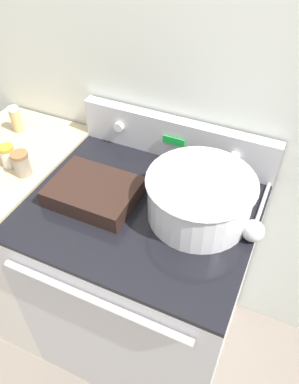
# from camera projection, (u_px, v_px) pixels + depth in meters

# --- Properties ---
(kitchen_wall) EXTENTS (8.00, 0.05, 2.50)m
(kitchen_wall) POSITION_uv_depth(u_px,v_px,m) (185.00, 81.00, 1.37)
(kitchen_wall) COLOR silver
(kitchen_wall) RESTS_ON ground_plane
(stove_range) EXTENTS (0.81, 0.72, 0.94)m
(stove_range) POSITION_uv_depth(u_px,v_px,m) (144.00, 281.00, 1.66)
(stove_range) COLOR #BCBCC1
(stove_range) RESTS_ON ground_plane
(control_panel) EXTENTS (0.81, 0.07, 0.17)m
(control_panel) POSITION_uv_depth(u_px,v_px,m) (176.00, 139.00, 1.48)
(control_panel) COLOR #BCBCC1
(control_panel) RESTS_ON stove_range
(side_counter) EXTENTS (0.47, 0.69, 0.96)m
(side_counter) POSITION_uv_depth(u_px,v_px,m) (27.00, 234.00, 1.85)
(side_counter) COLOR silver
(side_counter) RESTS_ON ground_plane
(mixing_bowl) EXTENTS (0.37, 0.37, 0.16)m
(mixing_bowl) POSITION_uv_depth(u_px,v_px,m) (200.00, 196.00, 1.24)
(mixing_bowl) COLOR silver
(mixing_bowl) RESTS_ON stove_range
(casserole_dish) EXTENTS (0.31, 0.23, 0.07)m
(casserole_dish) POSITION_uv_depth(u_px,v_px,m) (94.00, 191.00, 1.33)
(casserole_dish) COLOR black
(casserole_dish) RESTS_ON stove_range
(ladle) EXTENTS (0.07, 0.32, 0.07)m
(ladle) POSITION_uv_depth(u_px,v_px,m) (254.00, 228.00, 1.21)
(ladle) COLOR #B7B7B7
(ladle) RESTS_ON stove_range
(spice_jar_brown_cap) EXTENTS (0.07, 0.07, 0.10)m
(spice_jar_brown_cap) POSITION_uv_depth(u_px,v_px,m) (22.00, 164.00, 1.41)
(spice_jar_brown_cap) COLOR gray
(spice_jar_brown_cap) RESTS_ON side_counter
(spice_jar_orange_cap) EXTENTS (0.06, 0.06, 0.09)m
(spice_jar_orange_cap) POSITION_uv_depth(u_px,v_px,m) (8.00, 156.00, 1.45)
(spice_jar_orange_cap) COLOR beige
(spice_jar_orange_cap) RESTS_ON side_counter
(spice_jar_white_cap) EXTENTS (0.05, 0.05, 0.12)m
(spice_jar_white_cap) POSITION_uv_depth(u_px,v_px,m) (16.00, 119.00, 1.62)
(spice_jar_white_cap) COLOR tan
(spice_jar_white_cap) RESTS_ON side_counter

